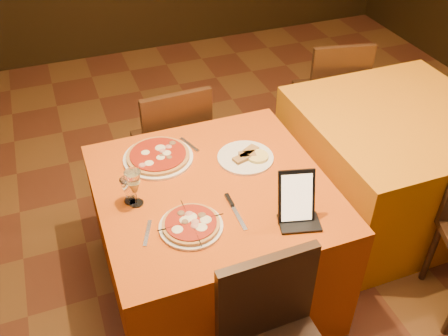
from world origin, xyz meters
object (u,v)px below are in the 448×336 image
object	(u,v)px
chair_main_far	(170,143)
pizza_far	(158,157)
water_glass	(129,190)
tablet	(296,196)
pizza_near	(191,225)
main_table	(214,240)
wine_glass	(134,188)
chair_side_far	(327,93)
side_table	(390,165)

from	to	relation	value
chair_main_far	pizza_far	bearing A→B (deg)	67.59
water_glass	tablet	xyz separation A→B (m)	(0.66, -0.36, 0.06)
water_glass	pizza_far	bearing A→B (deg)	53.05
pizza_far	water_glass	distance (m)	0.34
pizza_near	water_glass	world-z (taller)	water_glass
main_table	pizza_near	world-z (taller)	pizza_near
wine_glass	tablet	world-z (taller)	tablet
wine_glass	water_glass	world-z (taller)	wine_glass
chair_side_far	wine_glass	size ratio (longest dim) A/B	4.79
main_table	pizza_far	bearing A→B (deg)	122.77
pizza_far	wine_glass	size ratio (longest dim) A/B	1.90
main_table	tablet	bearing A→B (deg)	-50.58
chair_main_far	tablet	distance (m)	1.25
wine_glass	water_glass	distance (m)	0.05
pizza_near	water_glass	xyz separation A→B (m)	(-0.21, 0.26, 0.05)
pizza_near	wine_glass	xyz separation A→B (m)	(-0.19, 0.24, 0.08)
tablet	pizza_far	bearing A→B (deg)	140.87
chair_side_far	water_glass	world-z (taller)	chair_side_far
pizza_far	water_glass	bearing A→B (deg)	-126.95
water_glass	main_table	bearing A→B (deg)	-4.41
chair_main_far	water_glass	size ratio (longest dim) A/B	7.00
chair_side_far	water_glass	size ratio (longest dim) A/B	7.00
chair_side_far	pizza_near	world-z (taller)	chair_side_far
wine_glass	water_glass	bearing A→B (deg)	128.65
chair_main_far	chair_side_far	world-z (taller)	same
side_table	pizza_near	distance (m)	1.56
chair_side_far	pizza_far	xyz separation A→B (m)	(-1.45, -0.73, 0.31)
chair_side_far	tablet	size ratio (longest dim) A/B	3.73
chair_side_far	pizza_near	size ratio (longest dim) A/B	3.23
wine_glass	pizza_far	bearing A→B (deg)	58.49
main_table	pizza_far	distance (m)	0.53
pizza_far	water_glass	size ratio (longest dim) A/B	2.77
water_glass	wine_glass	bearing A→B (deg)	-51.35
side_table	chair_side_far	world-z (taller)	chair_side_far
chair_side_far	water_glass	distance (m)	1.96
chair_side_far	pizza_far	bearing A→B (deg)	37.91
chair_main_far	pizza_near	size ratio (longest dim) A/B	3.23
side_table	water_glass	bearing A→B (deg)	-173.58
chair_main_far	water_glass	bearing A→B (deg)	61.28
side_table	water_glass	size ratio (longest dim) A/B	8.46
chair_main_far	chair_side_far	xyz separation A→B (m)	(1.26, 0.21, 0.00)
chair_side_far	pizza_near	bearing A→B (deg)	52.36
main_table	pizza_far	size ratio (longest dim) A/B	3.05
side_table	water_glass	world-z (taller)	water_glass
chair_side_far	wine_glass	world-z (taller)	wine_glass
pizza_far	wine_glass	xyz separation A→B (m)	(-0.18, -0.29, 0.08)
side_table	tablet	world-z (taller)	tablet
pizza_far	tablet	xyz separation A→B (m)	(0.46, -0.63, 0.10)
main_table	wine_glass	size ratio (longest dim) A/B	5.79
side_table	pizza_near	xyz separation A→B (m)	(-1.44, -0.45, 0.39)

